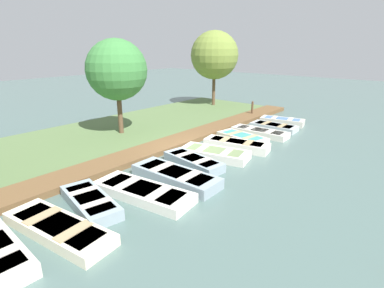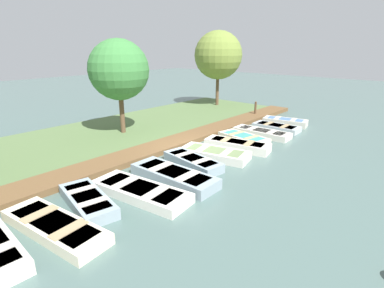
{
  "view_description": "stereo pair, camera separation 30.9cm",
  "coord_description": "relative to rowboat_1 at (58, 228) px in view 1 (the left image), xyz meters",
  "views": [
    {
      "loc": [
        8.49,
        -10.1,
        4.78
      ],
      "look_at": [
        0.4,
        -0.53,
        0.65
      ],
      "focal_mm": 28.0,
      "sensor_mm": 36.0,
      "label": 1
    },
    {
      "loc": [
        8.73,
        -9.9,
        4.78
      ],
      "look_at": [
        0.4,
        -0.53,
        0.65
      ],
      "focal_mm": 28.0,
      "sensor_mm": 36.0,
      "label": 2
    }
  ],
  "objects": [
    {
      "name": "ground_plane",
      "position": [
        -1.36,
        7.17,
        -0.17
      ],
      "size": [
        80.0,
        80.0,
        0.0
      ],
      "primitive_type": "plane",
      "color": "#4C6660"
    },
    {
      "name": "shore_bank",
      "position": [
        -6.36,
        7.17,
        -0.09
      ],
      "size": [
        8.0,
        24.0,
        0.15
      ],
      "color": "#567042",
      "rests_on": "ground_plane"
    },
    {
      "name": "dock_walkway",
      "position": [
        -2.88,
        7.17,
        -0.04
      ],
      "size": [
        1.44,
        23.83,
        0.25
      ],
      "color": "brown",
      "rests_on": "ground_plane"
    },
    {
      "name": "rowboat_1",
      "position": [
        0.0,
        0.0,
        0.0
      ],
      "size": [
        3.61,
        1.54,
        0.34
      ],
      "rotation": [
        0.0,
        0.0,
        0.14
      ],
      "color": "beige",
      "rests_on": "ground_plane"
    },
    {
      "name": "rowboat_2",
      "position": [
        -0.57,
        1.3,
        0.03
      ],
      "size": [
        2.81,
        1.49,
        0.39
      ],
      "rotation": [
        0.0,
        0.0,
        -0.19
      ],
      "color": "#8C9EA8",
      "rests_on": "ground_plane"
    },
    {
      "name": "rowboat_3",
      "position": [
        0.14,
        2.83,
        0.01
      ],
      "size": [
        3.68,
        1.74,
        0.35
      ],
      "rotation": [
        0.0,
        0.0,
        0.15
      ],
      "color": "silver",
      "rests_on": "ground_plane"
    },
    {
      "name": "rowboat_4",
      "position": [
        0.14,
        4.39,
        0.04
      ],
      "size": [
        3.54,
        1.29,
        0.42
      ],
      "rotation": [
        0.0,
        0.0,
        0.03
      ],
      "color": "#8C9EA8",
      "rests_on": "ground_plane"
    },
    {
      "name": "rowboat_5",
      "position": [
        -0.31,
        5.96,
        0.03
      ],
      "size": [
        2.9,
        1.32,
        0.4
      ],
      "rotation": [
        0.0,
        0.0,
        -0.13
      ],
      "color": "#8C9EA8",
      "rests_on": "ground_plane"
    },
    {
      "name": "rowboat_6",
      "position": [
        -0.22,
        7.33,
        0.02
      ],
      "size": [
        3.25,
        1.92,
        0.39
      ],
      "rotation": [
        0.0,
        0.0,
        0.24
      ],
      "color": "silver",
      "rests_on": "ground_plane"
    },
    {
      "name": "rowboat_7",
      "position": [
        -0.1,
        8.96,
        0.05
      ],
      "size": [
        3.25,
        1.58,
        0.43
      ],
      "rotation": [
        0.0,
        0.0,
        0.21
      ],
      "color": "silver",
      "rests_on": "ground_plane"
    },
    {
      "name": "rowboat_8",
      "position": [
        -0.58,
        10.29,
        0.0
      ],
      "size": [
        2.83,
        1.52,
        0.34
      ],
      "rotation": [
        0.0,
        0.0,
        -0.15
      ],
      "color": "beige",
      "rests_on": "ground_plane"
    },
    {
      "name": "rowboat_9",
      "position": [
        -0.36,
        11.8,
        0.01
      ],
      "size": [
        3.18,
        1.14,
        0.35
      ],
      "rotation": [
        0.0,
        0.0,
        0.04
      ],
      "color": "silver",
      "rests_on": "ground_plane"
    },
    {
      "name": "rowboat_10",
      "position": [
        -0.31,
        13.45,
        -0.0
      ],
      "size": [
        2.71,
        1.2,
        0.34
      ],
      "rotation": [
        0.0,
        0.0,
        0.04
      ],
      "color": "#B2BCC1",
      "rests_on": "ground_plane"
    },
    {
      "name": "rowboat_11",
      "position": [
        -0.45,
        14.92,
        0.04
      ],
      "size": [
        2.78,
        1.51,
        0.42
      ],
      "rotation": [
        0.0,
        0.0,
        0.2
      ],
      "color": "beige",
      "rests_on": "ground_plane"
    },
    {
      "name": "mooring_post_far",
      "position": [
        -3.0,
        15.6,
        0.39
      ],
      "size": [
        0.15,
        0.15,
        1.11
      ],
      "color": "brown",
      "rests_on": "ground_plane"
    },
    {
      "name": "park_tree_left",
      "position": [
        -6.29,
        6.82,
        3.39
      ],
      "size": [
        3.19,
        3.19,
        5.17
      ],
      "color": "brown",
      "rests_on": "ground_plane"
    },
    {
      "name": "park_tree_center",
      "position": [
        -7.31,
        16.88,
        3.9
      ],
      "size": [
        3.73,
        3.73,
        5.94
      ],
      "color": "brown",
      "rests_on": "ground_plane"
    }
  ]
}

